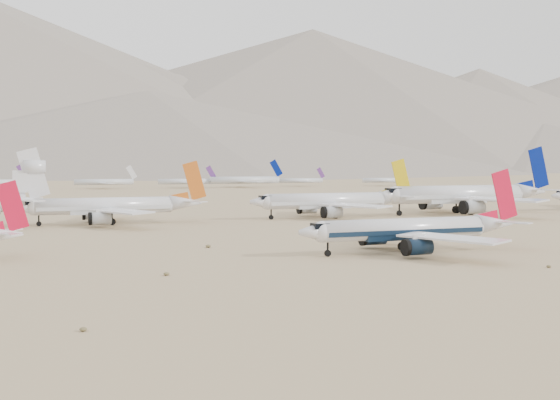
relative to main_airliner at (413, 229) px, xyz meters
name	(u,v)px	position (x,y,z in m)	size (l,w,h in m)	color
ground	(392,249)	(-1.47, 4.60, -4.01)	(7000.00, 7000.00, 0.00)	#856A4D
main_airliner	(413,229)	(0.00, 0.00, 0.00)	(41.34, 40.38, 14.59)	silver
row2_navy_widebody	(466,195)	(64.54, 75.20, 1.86)	(59.11, 57.81, 21.03)	silver
row2_gold_tail	(333,201)	(19.80, 75.66, 0.73)	(47.65, 46.61, 16.97)	silver
row2_orange_tail	(113,206)	(-41.79, 76.40, 0.56)	(45.67, 44.67, 16.29)	silver
distant_storage_row	(16,182)	(-64.88, 331.20, 0.45)	(465.21, 57.07, 15.82)	silver
mountain_range	(74,90)	(68.71, 1652.62, 186.31)	(7354.00, 3024.00, 470.00)	slate
foothills	(345,136)	(525.20, 1104.60, 63.14)	(4637.50, 1395.00, 155.00)	slate
desert_scrub	(284,278)	(-31.84, -19.88, -3.72)	(206.06, 121.67, 0.63)	brown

